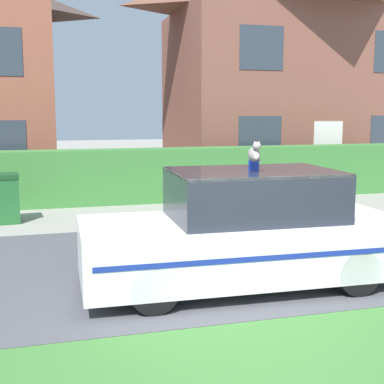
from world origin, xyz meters
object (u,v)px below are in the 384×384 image
Objects in this scene: house_right at (291,64)px; wheelie_bin at (5,198)px; cat at (255,153)px; police_car at (245,232)px.

wheelie_bin is at bearing -148.67° from house_right.
cat is at bearing -63.63° from wheelie_bin.
cat is at bearing -117.69° from house_right.
police_car is at bearing -118.30° from house_right.
house_right reaches higher than cat.
police_car is at bearing -173.98° from cat.
house_right is 8.06× the size of wheelie_bin.
cat reaches higher than wheelie_bin.
house_right is (6.04, 11.21, 3.33)m from police_car.
wheelie_bin is (-3.51, 5.40, -0.23)m from police_car.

